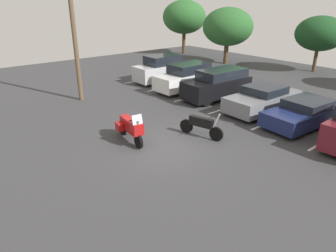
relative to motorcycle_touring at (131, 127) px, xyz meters
The scene contains 13 objects.
ground 1.62m from the motorcycle_touring, 34.08° to the left, with size 44.00×44.00×0.10m, color #38383A.
motorcycle_touring is the anchor object (origin of this frame).
motorcycle_second 3.19m from the motorcycle_touring, 60.17° to the left, with size 2.17×0.80×1.30m.
parking_stripes 7.56m from the motorcycle_touring, 92.24° to the left, with size 17.34×4.65×0.01m.
car_silver 10.87m from the motorcycle_touring, 134.49° to the left, with size 1.81×4.28×1.97m.
car_white 8.85m from the motorcycle_touring, 121.44° to the left, with size 1.87×4.60×1.82m.
car_black 7.97m from the motorcycle_touring, 104.04° to the left, with size 2.01×4.65×1.84m.
car_grey 7.98m from the motorcycle_touring, 80.79° to the left, with size 2.03×4.73×1.45m.
car_navy 8.68m from the motorcycle_touring, 63.79° to the left, with size 2.28×4.86×1.32m.
utility_pole 8.15m from the motorcycle_touring, behind, with size 0.84×1.69×8.74m.
tree_rear 19.50m from the motorcycle_touring, 118.55° to the left, with size 4.70×4.70×5.21m.
tree_center_left 20.40m from the motorcycle_touring, 95.57° to the left, with size 4.01×4.01×4.62m.
tree_left 24.29m from the motorcycle_touring, 132.43° to the left, with size 4.78×4.78×5.83m.
Camera 1 is at (9.38, -7.36, 5.85)m, focal length 32.83 mm.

